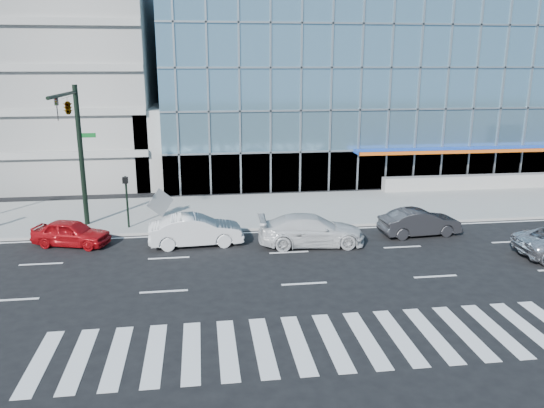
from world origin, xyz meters
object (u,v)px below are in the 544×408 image
(dark_sedan, at_px, (420,222))
(white_suv, at_px, (311,230))
(white_sedan, at_px, (196,230))
(tilted_panel, at_px, (160,203))
(traffic_signal, at_px, (72,124))
(ped_signal_post, at_px, (126,194))
(red_sedan, at_px, (71,233))

(dark_sedan, bearing_deg, white_suv, 92.51)
(white_sedan, bearing_deg, tilted_panel, 19.54)
(traffic_signal, distance_m, ped_signal_post, 4.75)
(traffic_signal, xyz_separation_m, tilted_panel, (4.20, 2.32, -5.10))
(ped_signal_post, bearing_deg, red_sedan, -138.47)
(white_sedan, bearing_deg, white_suv, -101.02)
(traffic_signal, distance_m, tilted_panel, 7.00)
(ped_signal_post, xyz_separation_m, red_sedan, (-2.63, -2.33, -1.45))
(traffic_signal, bearing_deg, white_suv, -16.13)
(white_suv, distance_m, dark_sedan, 6.36)
(traffic_signal, relative_size, tilted_panel, 6.15)
(traffic_signal, xyz_separation_m, dark_sedan, (18.66, -2.77, -5.43))
(red_sedan, bearing_deg, traffic_signal, 13.33)
(red_sedan, distance_m, tilted_panel, 6.09)
(traffic_signal, relative_size, ped_signal_post, 2.67)
(white_suv, height_order, dark_sedan, white_suv)
(white_suv, distance_m, tilted_panel, 10.06)
(traffic_signal, distance_m, dark_sedan, 19.63)
(white_suv, xyz_separation_m, white_sedan, (-6.00, 0.80, -0.00))
(white_suv, relative_size, tilted_panel, 4.28)
(white_suv, height_order, white_sedan, white_suv)
(white_sedan, distance_m, tilted_panel, 5.53)
(traffic_signal, height_order, tilted_panel, traffic_signal)
(tilted_panel, bearing_deg, ped_signal_post, -163.99)
(white_suv, distance_m, white_sedan, 6.05)
(dark_sedan, relative_size, tilted_panel, 3.44)
(traffic_signal, height_order, red_sedan, traffic_signal)
(white_sedan, bearing_deg, ped_signal_post, 47.40)
(white_sedan, relative_size, tilted_panel, 3.75)
(white_suv, xyz_separation_m, dark_sedan, (6.31, 0.80, -0.07))
(dark_sedan, distance_m, tilted_panel, 15.33)
(ped_signal_post, distance_m, dark_sedan, 16.52)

